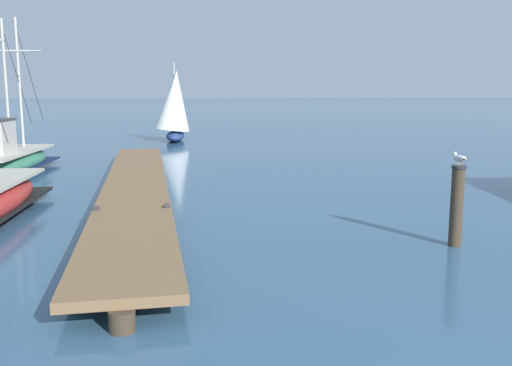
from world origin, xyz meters
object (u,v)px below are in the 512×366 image
object	(u,v)px
fishing_boat_0	(7,159)
distant_sailboat	(174,106)
perched_seagull	(460,158)
mooring_piling	(457,204)

from	to	relation	value
fishing_boat_0	distant_sailboat	distance (m)	14.40
fishing_boat_0	perched_seagull	size ratio (longest dim) A/B	21.54
perched_seagull	distant_sailboat	size ratio (longest dim) A/B	0.07
fishing_boat_0	perched_seagull	distance (m)	16.80
fishing_boat_0	mooring_piling	size ratio (longest dim) A/B	4.65
mooring_piling	perched_seagull	distance (m)	0.95
perched_seagull	mooring_piling	bearing A→B (deg)	115.96
fishing_boat_0	distant_sailboat	size ratio (longest dim) A/B	1.61
fishing_boat_0	perched_seagull	world-z (taller)	fishing_boat_0
fishing_boat_0	distant_sailboat	bearing A→B (deg)	63.82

